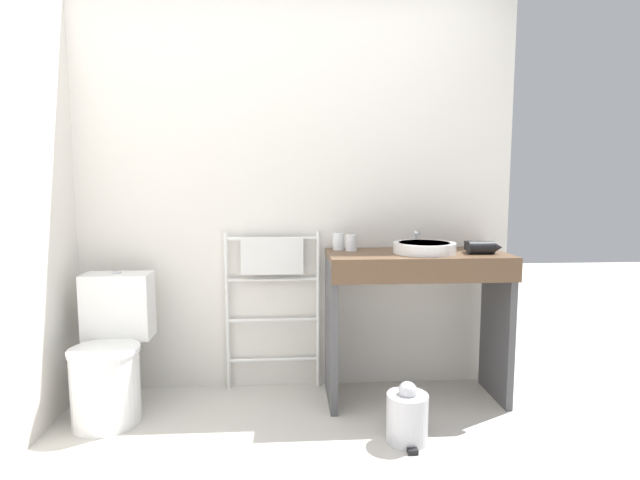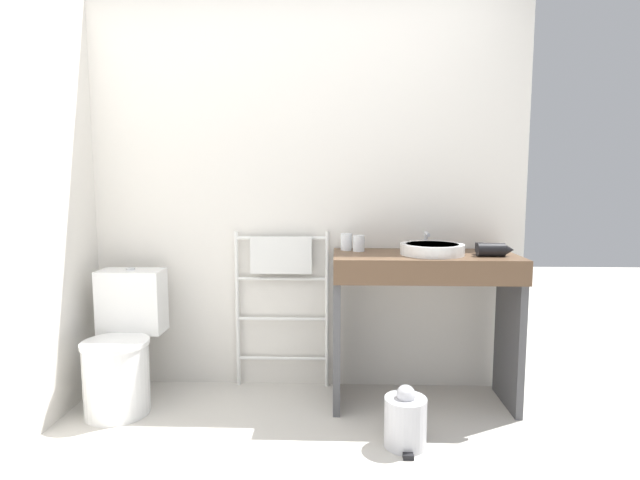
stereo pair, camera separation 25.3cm
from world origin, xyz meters
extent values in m
cube|color=silver|center=(0.00, 1.46, 1.21)|extent=(2.80, 0.12, 2.43)
cylinder|color=white|center=(-0.99, 0.95, 0.20)|extent=(0.35, 0.35, 0.39)
cylinder|color=white|center=(-0.99, 0.95, 0.41)|extent=(0.37, 0.37, 0.02)
cube|color=white|center=(-0.99, 1.20, 0.58)|extent=(0.38, 0.19, 0.38)
cylinder|color=silver|center=(-0.99, 1.20, 0.78)|extent=(0.05, 0.05, 0.01)
cylinder|color=white|center=(-0.38, 1.37, 0.50)|extent=(0.02, 0.02, 0.99)
cylinder|color=white|center=(0.18, 1.37, 0.50)|extent=(0.02, 0.02, 0.99)
cylinder|color=white|center=(-0.10, 1.37, 0.18)|extent=(0.57, 0.02, 0.02)
cylinder|color=white|center=(-0.10, 1.37, 0.44)|extent=(0.57, 0.02, 0.02)
cylinder|color=white|center=(-0.10, 1.37, 0.69)|extent=(0.57, 0.02, 0.02)
cylinder|color=white|center=(-0.10, 1.37, 0.95)|extent=(0.57, 0.02, 0.02)
cube|color=silver|center=(-0.10, 1.34, 0.85)|extent=(0.38, 0.04, 0.23)
cube|color=brown|center=(0.74, 1.14, 0.87)|extent=(1.04, 0.49, 0.03)
cube|color=brown|center=(0.74, 0.91, 0.80)|extent=(1.04, 0.02, 0.10)
cube|color=#4C4C4F|center=(0.24, 1.14, 0.43)|extent=(0.04, 0.41, 0.85)
cube|color=#4C4C4F|center=(1.24, 1.14, 0.43)|extent=(0.04, 0.41, 0.85)
cylinder|color=white|center=(0.78, 1.12, 0.92)|extent=(0.36, 0.36, 0.06)
cylinder|color=silver|center=(0.78, 1.12, 0.94)|extent=(0.29, 0.29, 0.01)
cylinder|color=silver|center=(0.78, 1.33, 0.94)|extent=(0.02, 0.02, 0.11)
cylinder|color=silver|center=(0.78, 1.29, 0.99)|extent=(0.02, 0.09, 0.02)
cylinder|color=white|center=(0.30, 1.29, 0.94)|extent=(0.07, 0.07, 0.10)
cylinder|color=white|center=(0.37, 1.25, 0.94)|extent=(0.07, 0.07, 0.10)
cylinder|color=black|center=(1.09, 1.06, 0.92)|extent=(0.15, 0.07, 0.07)
cone|color=black|center=(1.19, 1.06, 0.92)|extent=(0.05, 0.06, 0.06)
cube|color=black|center=(1.06, 1.14, 0.92)|extent=(0.04, 0.08, 0.05)
cylinder|color=silver|center=(0.58, 0.65, 0.12)|extent=(0.21, 0.21, 0.25)
sphere|color=silver|center=(0.58, 0.65, 0.26)|extent=(0.09, 0.09, 0.09)
cube|color=black|center=(0.58, 0.53, 0.01)|extent=(0.05, 0.04, 0.02)
camera|label=1|loc=(-0.01, -1.69, 1.29)|focal=28.00mm
camera|label=2|loc=(0.24, -1.69, 1.29)|focal=28.00mm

